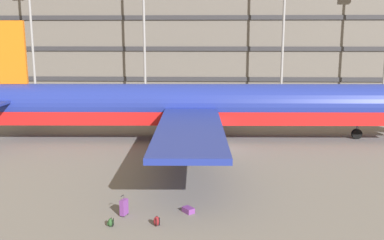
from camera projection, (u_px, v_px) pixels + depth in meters
The scene contains 10 objects.
ground_plane at pixel (214, 148), 34.67m from camera, with size 600.00×600.00×0.00m, color slate.
terminal_structure at pixel (210, 34), 75.53m from camera, with size 143.81×17.13×19.42m.
airliner at pixel (198, 106), 37.53m from camera, with size 42.28×34.23×10.35m.
light_mast_left at pixel (31, 18), 61.23m from camera, with size 1.80×0.50×20.27m.
light_mast_center_left at pixel (144, 3), 60.30m from camera, with size 1.80×0.50×24.34m.
light_mast_center_right at pixel (284, 7), 59.76m from camera, with size 1.80×0.50×23.18m.
suitcase_silver at pixel (188, 210), 21.78m from camera, with size 0.70×0.73×0.27m.
suitcase_navy at pixel (124, 207), 21.36m from camera, with size 0.39×0.52×1.06m.
backpack_laid_flat at pixel (110, 222), 20.15m from camera, with size 0.32×0.35×0.46m.
backpack_orange at pixel (157, 221), 20.24m from camera, with size 0.41×0.40×0.52m.
Camera 1 is at (-0.72, -33.66, 8.77)m, focal length 39.67 mm.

